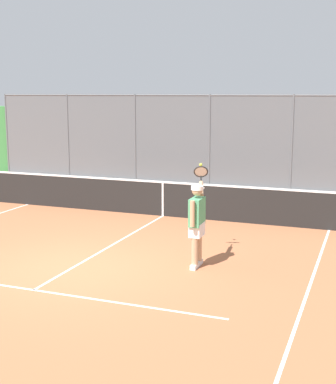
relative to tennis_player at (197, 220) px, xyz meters
The scene contains 5 objects.
ground_plane 2.56m from the tennis_player, 23.30° to the left, with size 60.00×60.00×0.00m, color #A8603D.
court_line_markings 3.45m from the tennis_player, 48.76° to the left, with size 8.78×10.99×0.01m.
fence_backdrop 9.11m from the tennis_player, 76.05° to the right, with size 19.66×1.37×3.27m.
tennis_net 4.43m from the tennis_player, 60.16° to the right, with size 11.28×0.09×1.07m.
tennis_player is the anchor object (origin of this frame).
Camera 1 is at (-5.24, 8.60, 3.30)m, focal length 50.57 mm.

